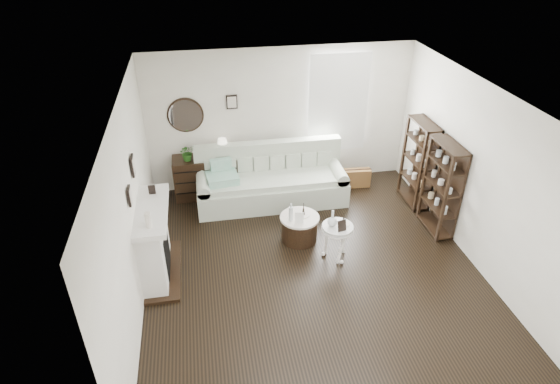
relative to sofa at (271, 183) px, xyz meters
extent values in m
plane|color=black|center=(0.30, -2.08, -0.35)|extent=(5.50, 5.50, 0.00)
plane|color=white|center=(0.30, -2.08, 2.35)|extent=(5.50, 5.50, 0.00)
plane|color=silver|center=(0.30, 0.67, 1.00)|extent=(5.00, 0.00, 5.00)
plane|color=silver|center=(0.30, -4.83, 1.00)|extent=(5.00, 0.00, 5.00)
plane|color=silver|center=(-2.20, -2.08, 1.00)|extent=(0.00, 5.50, 5.50)
plane|color=silver|center=(2.80, -2.08, 1.00)|extent=(0.00, 5.50, 5.50)
cube|color=white|center=(1.40, 0.65, 1.25)|extent=(1.00, 0.02, 1.80)
cube|color=white|center=(1.40, 0.59, 1.25)|extent=(1.15, 0.02, 1.90)
cylinder|color=silver|center=(-1.45, 0.64, 1.20)|extent=(0.60, 0.03, 0.60)
cube|color=black|center=(-0.60, 0.64, 1.40)|extent=(0.20, 0.03, 0.26)
cube|color=white|center=(-2.03, -1.78, 0.20)|extent=(0.34, 1.20, 1.10)
cube|color=black|center=(-2.00, -1.78, 0.05)|extent=(0.30, 0.65, 0.70)
cube|color=white|center=(-1.98, -1.78, 0.77)|extent=(0.44, 1.35, 0.08)
cube|color=black|center=(-1.95, -1.78, -0.33)|extent=(0.50, 1.40, 0.05)
cylinder|color=silver|center=(-1.98, -2.23, 0.92)|extent=(0.08, 0.08, 0.22)
cube|color=black|center=(-1.98, -1.38, 0.88)|extent=(0.10, 0.03, 0.14)
cube|color=black|center=(-2.17, -2.13, 1.25)|extent=(0.03, 0.18, 0.24)
cube|color=black|center=(-2.17, -1.48, 1.35)|extent=(0.03, 0.22, 0.28)
cube|color=black|center=(2.63, -0.53, 0.45)|extent=(0.30, 0.80, 1.60)
cylinder|color=#CCB58C|center=(2.61, -0.78, 0.17)|extent=(0.08, 0.08, 0.11)
cylinder|color=#CCB58C|center=(2.61, -0.53, 0.17)|extent=(0.08, 0.08, 0.11)
cylinder|color=#CCB58C|center=(2.61, -0.28, 0.17)|extent=(0.08, 0.08, 0.11)
cylinder|color=#CCB58C|center=(2.61, -0.78, 0.57)|extent=(0.08, 0.08, 0.11)
cylinder|color=#CCB58C|center=(2.61, -0.53, 0.57)|extent=(0.08, 0.08, 0.11)
cylinder|color=#CCB58C|center=(2.61, -0.28, 0.57)|extent=(0.08, 0.08, 0.11)
cylinder|color=#CCB58C|center=(2.61, -0.78, 0.97)|extent=(0.08, 0.08, 0.11)
cylinder|color=#CCB58C|center=(2.61, -0.53, 0.97)|extent=(0.08, 0.08, 0.11)
cylinder|color=#CCB58C|center=(2.61, -0.28, 0.97)|extent=(0.08, 0.08, 0.11)
cube|color=black|center=(2.63, -1.43, 0.45)|extent=(0.30, 0.80, 1.60)
cylinder|color=#CCB58C|center=(2.61, -1.68, 0.17)|extent=(0.08, 0.08, 0.11)
cylinder|color=#CCB58C|center=(2.61, -1.43, 0.17)|extent=(0.08, 0.08, 0.11)
cylinder|color=#CCB58C|center=(2.61, -1.18, 0.17)|extent=(0.08, 0.08, 0.11)
cylinder|color=#CCB58C|center=(2.61, -1.68, 0.57)|extent=(0.08, 0.08, 0.11)
cylinder|color=#CCB58C|center=(2.61, -1.43, 0.57)|extent=(0.08, 0.08, 0.11)
cylinder|color=#CCB58C|center=(2.61, -1.18, 0.57)|extent=(0.08, 0.08, 0.11)
cylinder|color=#CCB58C|center=(2.61, -1.68, 0.97)|extent=(0.08, 0.08, 0.11)
cylinder|color=#CCB58C|center=(2.61, -1.43, 0.97)|extent=(0.08, 0.08, 0.11)
cylinder|color=#CCB58C|center=(2.61, -1.18, 0.97)|extent=(0.08, 0.08, 0.11)
cube|color=beige|center=(0.00, -0.08, -0.13)|extent=(2.75, 0.95, 0.44)
cube|color=beige|center=(0.00, -0.12, 0.14)|extent=(2.38, 0.76, 0.11)
cube|color=beige|center=(0.00, 0.29, 0.29)|extent=(2.75, 0.21, 0.85)
cube|color=beige|center=(-1.25, -0.08, -0.08)|extent=(0.23, 0.90, 0.55)
cube|color=beige|center=(1.25, -0.08, -0.08)|extent=(0.23, 0.90, 0.55)
cube|color=#227D59|center=(-0.90, -0.14, 0.27)|extent=(0.60, 0.51, 0.14)
cube|color=brown|center=(1.74, 0.18, -0.17)|extent=(0.56, 0.22, 0.37)
cube|color=black|center=(-1.18, 0.39, 0.04)|extent=(1.20, 0.50, 0.80)
cube|color=black|center=(-1.18, 0.13, -0.13)|extent=(1.15, 0.01, 0.02)
cube|color=black|center=(-1.18, 0.13, 0.08)|extent=(1.15, 0.01, 0.02)
cube|color=black|center=(-1.18, 0.13, 0.30)|extent=(1.15, 0.01, 0.01)
imported|color=#235719|center=(-1.48, 0.34, 0.60)|extent=(0.32, 0.29, 0.31)
cylinder|color=black|center=(0.26, -1.34, -0.15)|extent=(0.59, 0.59, 0.41)
cylinder|color=silver|center=(0.26, -1.34, 0.08)|extent=(0.65, 0.65, 0.04)
cylinder|color=white|center=(0.73, -1.89, 0.23)|extent=(0.48, 0.48, 0.03)
cylinder|color=white|center=(0.73, -1.89, 0.18)|extent=(0.49, 0.49, 0.02)
cylinder|color=white|center=(0.73, -1.89, -0.07)|extent=(0.04, 0.04, 0.56)
cylinder|color=silver|center=(0.10, -1.41, 0.25)|extent=(0.07, 0.07, 0.31)
cube|color=white|center=(0.22, -1.50, 0.19)|extent=(0.15, 0.08, 0.19)
cube|color=black|center=(0.76, -2.02, 0.33)|extent=(0.14, 0.08, 0.18)
camera|label=1|loc=(-1.17, -7.49, 4.39)|focal=30.00mm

